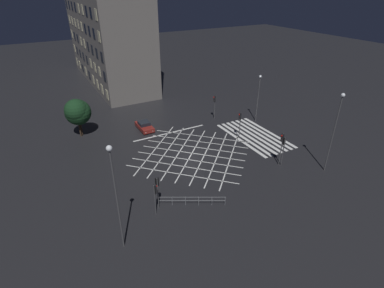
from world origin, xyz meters
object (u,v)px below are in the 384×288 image
Objects in this scene: traffic_light_sw_main at (283,145)px; traffic_light_nw_main at (157,187)px; street_tree_far at (76,111)px; waiting_car at (144,126)px; street_lamp_east at (115,185)px; street_lamp_far at (259,92)px; traffic_light_sw_cross at (282,143)px; traffic_light_se_cross at (214,103)px; street_tree_near at (78,112)px; street_lamp_west at (336,123)px; traffic_light_nw_cross at (155,194)px; traffic_light_median_south at (240,120)px.

traffic_light_sw_main reaches higher than traffic_light_nw_main.
street_tree_far is at bearing 45.26° from traffic_light_sw_main.
waiting_car is at bearing -104.55° from street_tree_far.
street_lamp_east reaches higher than street_lamp_far.
traffic_light_sw_cross is 0.75× the size of street_tree_far.
traffic_light_sw_cross reaches higher than waiting_car.
waiting_car is (17.85, -5.36, -2.06)m from traffic_light_nw_main.
traffic_light_nw_main is 0.37× the size of street_lamp_east.
traffic_light_se_cross is 20.91m from street_tree_near.
traffic_light_sw_main is 13.61m from street_lamp_far.
street_lamp_west reaches higher than traffic_light_sw_cross.
waiting_car is (-2.68, -8.85, -3.06)m from street_tree_near.
traffic_light_nw_cross is 0.94m from traffic_light_nw_main.
traffic_light_sw_main is at bearing 32.30° from waiting_car.
traffic_light_sw_main is 1.03× the size of traffic_light_nw_main.
traffic_light_se_cross is 1.13× the size of traffic_light_nw_cross.
street_lamp_far is at bearing -61.66° from traffic_light_nw_main.
street_tree_far is 10.00m from waiting_car.
street_lamp_east is at bearing 41.78° from traffic_light_se_cross.
street_tree_near reaches higher than traffic_light_sw_main.
street_lamp_east is 1.31× the size of street_lamp_far.
traffic_light_nw_main is at bearing -55.71° from street_lamp_east.
traffic_light_sw_cross is 0.45m from traffic_light_sw_main.
traffic_light_se_cross is at bearing -48.22° from street_lamp_east.
traffic_light_nw_main is 18.75m from waiting_car.
street_lamp_east is 1.02× the size of street_lamp_west.
street_lamp_far is (15.54, -2.17, -1.38)m from street_lamp_west.
traffic_light_nw_cross is at bearing -17.52° from waiting_car.
street_lamp_east reaches higher than traffic_light_se_cross.
traffic_light_sw_cross is 1.08× the size of traffic_light_se_cross.
traffic_light_median_south is 0.99× the size of traffic_light_se_cross.
traffic_light_nw_main is at bearing -16.72° from waiting_car.
street_lamp_west is at bearing -90.55° from street_lamp_east.
street_tree_near is at bearing 44.92° from street_lamp_west.
traffic_light_sw_cross reaches higher than traffic_light_nw_main.
traffic_light_sw_main is at bearing 91.62° from traffic_light_median_south.
street_lamp_far is (12.92, -23.05, 2.41)m from traffic_light_nw_cross.
street_lamp_west reaches higher than traffic_light_se_cross.
street_tree_far is (4.09, 20.65, 1.23)m from traffic_light_se_cross.
traffic_light_nw_main is at bearing 90.39° from traffic_light_sw_main.
traffic_light_se_cross is at bearing 44.04° from traffic_light_nw_cross.
traffic_light_sw_main is 28.64m from street_tree_near.
traffic_light_se_cross is at bearing -101.20° from street_tree_far.
street_lamp_far is (12.15, -22.54, 2.28)m from traffic_light_nw_main.
traffic_light_se_cross is 29.14m from street_lamp_east.
traffic_light_nw_cross is 26.54m from street_lamp_far.
street_lamp_west reaches higher than traffic_light_sw_main.
traffic_light_nw_cross is 6.18m from street_lamp_east.
street_lamp_far is 18.61m from waiting_car.
traffic_light_nw_cross is 0.92× the size of traffic_light_sw_main.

